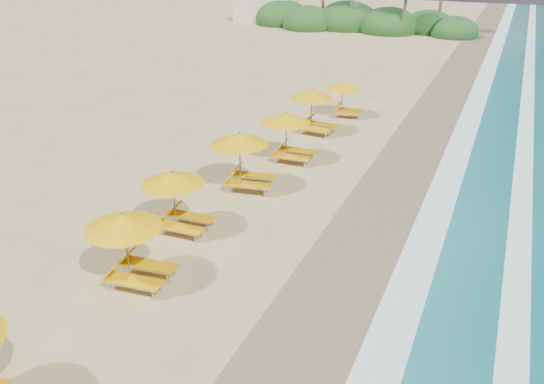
% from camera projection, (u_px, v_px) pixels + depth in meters
% --- Properties ---
extents(ground, '(160.00, 160.00, 0.00)m').
position_uv_depth(ground, '(272.00, 221.00, 20.20)').
color(ground, tan).
rests_on(ground, ground).
extents(wet_sand, '(4.00, 160.00, 0.01)m').
position_uv_depth(wet_sand, '(377.00, 243.00, 18.73)').
color(wet_sand, olive).
rests_on(wet_sand, ground).
extents(surf_foam, '(4.00, 160.00, 0.01)m').
position_uv_depth(surf_foam, '(458.00, 260.00, 17.73)').
color(surf_foam, white).
rests_on(surf_foam, ground).
extents(station_2, '(2.73, 2.58, 2.37)m').
position_uv_depth(station_2, '(131.00, 245.00, 16.09)').
color(station_2, olive).
rests_on(station_2, ground).
extents(station_3, '(2.55, 2.38, 2.30)m').
position_uv_depth(station_3, '(178.00, 198.00, 19.06)').
color(station_3, olive).
rests_on(station_3, ground).
extents(station_4, '(2.98, 2.84, 2.48)m').
position_uv_depth(station_4, '(244.00, 157.00, 22.28)').
color(station_4, olive).
rests_on(station_4, ground).
extents(station_5, '(2.60, 2.42, 2.35)m').
position_uv_depth(station_5, '(290.00, 134.00, 25.12)').
color(station_5, olive).
rests_on(station_5, ground).
extents(station_6, '(2.71, 2.54, 2.39)m').
position_uv_depth(station_6, '(315.00, 108.00, 28.72)').
color(station_6, olive).
rests_on(station_6, ground).
extents(station_7, '(2.49, 2.38, 2.05)m').
position_uv_depth(station_7, '(345.00, 97.00, 31.45)').
color(station_7, olive).
rests_on(station_7, ground).
extents(treeline, '(25.80, 8.80, 9.74)m').
position_uv_depth(treeline, '(355.00, 20.00, 60.98)').
color(treeline, '#163D14').
rests_on(treeline, ground).
extents(beach_building, '(7.00, 5.00, 2.80)m').
position_uv_depth(beach_building, '(267.00, 9.00, 67.28)').
color(beach_building, beige).
rests_on(beach_building, ground).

